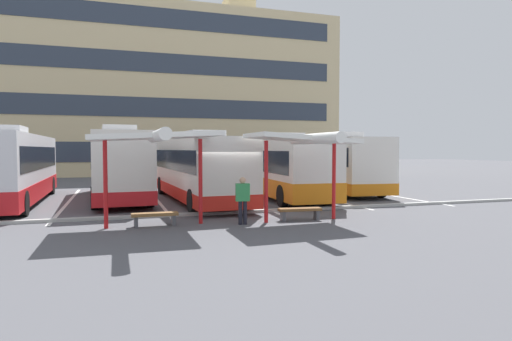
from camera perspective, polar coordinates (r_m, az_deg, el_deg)
ground_plane at (r=17.75m, az=-4.20°, el=-5.66°), size 160.00×160.00×0.00m
terminal_building at (r=50.26m, az=-13.18°, el=9.59°), size 39.19×12.49×20.01m
coach_bus_0 at (r=23.70m, az=-29.00°, el=0.19°), size 2.66×12.20×3.63m
coach_bus_1 at (r=23.85m, az=-17.53°, el=0.67°), size 3.04×11.04×3.76m
coach_bus_2 at (r=22.14m, az=-7.66°, el=0.23°), size 3.16×11.67×3.47m
coach_bus_3 at (r=24.35m, az=2.53°, el=0.33°), size 2.98×12.35×3.44m
coach_bus_4 at (r=27.35m, az=10.12°, el=0.82°), size 3.56×10.85×3.59m
lane_stripe_1 at (r=23.39m, az=-23.27°, el=-3.83°), size 0.16×14.00×0.01m
lane_stripe_2 at (r=23.37m, az=-12.84°, el=-3.68°), size 0.16×14.00×0.01m
lane_stripe_3 at (r=24.12m, az=-2.72°, el=-3.41°), size 0.16×14.00×0.01m
lane_stripe_4 at (r=25.55m, az=6.51°, el=-3.08°), size 0.16×14.00×0.01m
lane_stripe_5 at (r=27.57m, az=14.58°, el=-2.72°), size 0.16×14.00×0.01m
waiting_shelter_0 at (r=14.86m, az=-13.05°, el=4.13°), size 4.14×5.19×3.21m
bench_0 at (r=15.28m, az=-13.03°, el=-5.83°), size 1.55×0.45×0.45m
waiting_shelter_1 at (r=15.70m, az=6.27°, el=3.84°), size 3.68×4.22×3.18m
bench_1 at (r=16.17m, az=5.73°, el=-5.30°), size 1.62×0.58×0.45m
platform_kerb at (r=17.67m, az=-4.15°, el=-5.50°), size 44.00×0.24×0.12m
waiting_passenger_0 at (r=15.13m, az=-1.75°, el=-3.50°), size 0.50×0.28×1.64m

